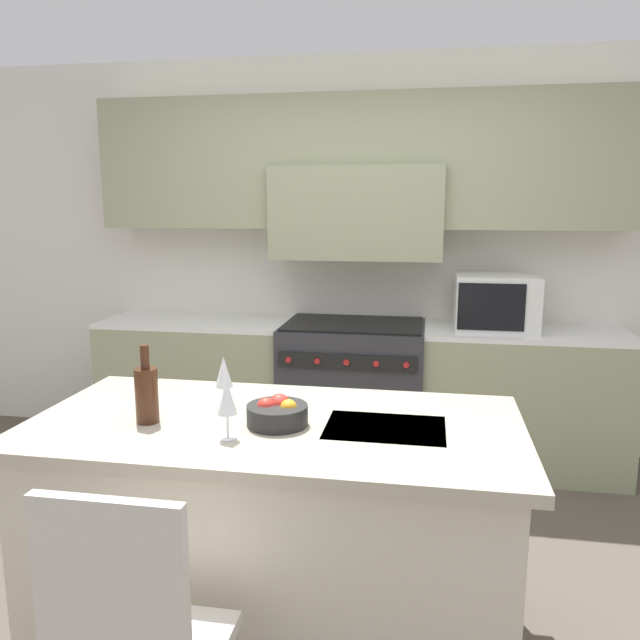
{
  "coord_description": "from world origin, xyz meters",
  "views": [
    {
      "loc": [
        0.48,
        -2.37,
        1.71
      ],
      "look_at": [
        -0.04,
        0.59,
        1.15
      ],
      "focal_mm": 35.0,
      "sensor_mm": 36.0,
      "label": 1
    }
  ],
  "objects_px": {
    "microwave": "(496,302)",
    "wine_glass_far": "(224,373)",
    "fruit_bowl": "(277,413)",
    "range_stove": "(353,391)",
    "wine_glass_near": "(227,399)",
    "wine_bottle": "(147,393)"
  },
  "relations": [
    {
      "from": "range_stove",
      "to": "fruit_bowl",
      "type": "bearing_deg",
      "value": -91.82
    },
    {
      "from": "wine_glass_near",
      "to": "wine_glass_far",
      "type": "height_order",
      "value": "same"
    },
    {
      "from": "range_stove",
      "to": "wine_glass_near",
      "type": "distance_m",
      "value": 2.13
    },
    {
      "from": "microwave",
      "to": "fruit_bowl",
      "type": "xyz_separation_m",
      "value": [
        -0.96,
        -1.88,
        -0.15
      ]
    },
    {
      "from": "microwave",
      "to": "wine_glass_far",
      "type": "height_order",
      "value": "microwave"
    },
    {
      "from": "wine_glass_far",
      "to": "fruit_bowl",
      "type": "height_order",
      "value": "wine_glass_far"
    },
    {
      "from": "range_stove",
      "to": "wine_glass_near",
      "type": "height_order",
      "value": "wine_glass_near"
    },
    {
      "from": "microwave",
      "to": "wine_glass_near",
      "type": "xyz_separation_m",
      "value": [
        -1.1,
        -2.06,
        -0.05
      ]
    },
    {
      "from": "wine_bottle",
      "to": "wine_glass_far",
      "type": "relative_size",
      "value": 1.37
    },
    {
      "from": "range_stove",
      "to": "fruit_bowl",
      "type": "height_order",
      "value": "fruit_bowl"
    },
    {
      "from": "range_stove",
      "to": "fruit_bowl",
      "type": "distance_m",
      "value": 1.92
    },
    {
      "from": "microwave",
      "to": "range_stove",
      "type": "bearing_deg",
      "value": -178.82
    },
    {
      "from": "microwave",
      "to": "wine_glass_far",
      "type": "xyz_separation_m",
      "value": [
        -1.21,
        -1.75,
        -0.05
      ]
    },
    {
      "from": "wine_bottle",
      "to": "fruit_bowl",
      "type": "height_order",
      "value": "wine_bottle"
    },
    {
      "from": "wine_glass_near",
      "to": "wine_glass_far",
      "type": "bearing_deg",
      "value": 110.49
    },
    {
      "from": "range_stove",
      "to": "wine_glass_near",
      "type": "bearing_deg",
      "value": -95.47
    },
    {
      "from": "range_stove",
      "to": "fruit_bowl",
      "type": "relative_size",
      "value": 4.08
    },
    {
      "from": "wine_bottle",
      "to": "wine_glass_far",
      "type": "height_order",
      "value": "wine_bottle"
    },
    {
      "from": "fruit_bowl",
      "to": "wine_bottle",
      "type": "bearing_deg",
      "value": -173.0
    },
    {
      "from": "range_stove",
      "to": "microwave",
      "type": "relative_size",
      "value": 1.84
    },
    {
      "from": "range_stove",
      "to": "wine_bottle",
      "type": "xyz_separation_m",
      "value": [
        -0.55,
        -1.92,
        0.54
      ]
    },
    {
      "from": "microwave",
      "to": "fruit_bowl",
      "type": "relative_size",
      "value": 2.22
    }
  ]
}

